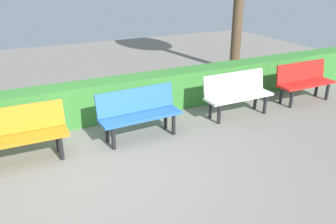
{
  "coord_description": "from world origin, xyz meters",
  "views": [
    {
      "loc": [
        1.04,
        4.39,
        2.75
      ],
      "look_at": [
        -1.35,
        -0.4,
        0.55
      ],
      "focal_mm": 37.11,
      "sensor_mm": 36.0,
      "label": 1
    }
  ],
  "objects_px": {
    "bench_white": "(237,92)",
    "bench_orange": "(16,133)",
    "bench_red": "(304,80)",
    "bench_blue": "(139,111)"
  },
  "relations": [
    {
      "from": "bench_white",
      "to": "bench_orange",
      "type": "relative_size",
      "value": 0.96
    },
    {
      "from": "bench_red",
      "to": "bench_white",
      "type": "relative_size",
      "value": 0.98
    },
    {
      "from": "bench_red",
      "to": "bench_white",
      "type": "bearing_deg",
      "value": 0.06
    },
    {
      "from": "bench_blue",
      "to": "bench_orange",
      "type": "relative_size",
      "value": 0.98
    },
    {
      "from": "bench_red",
      "to": "bench_orange",
      "type": "relative_size",
      "value": 0.94
    },
    {
      "from": "bench_blue",
      "to": "bench_red",
      "type": "bearing_deg",
      "value": 178.52
    },
    {
      "from": "bench_red",
      "to": "bench_white",
      "type": "xyz_separation_m",
      "value": [
        1.84,
        0.01,
        0.0
      ]
    },
    {
      "from": "bench_white",
      "to": "bench_orange",
      "type": "height_order",
      "value": "same"
    },
    {
      "from": "bench_white",
      "to": "bench_blue",
      "type": "relative_size",
      "value": 0.98
    },
    {
      "from": "bench_white",
      "to": "bench_blue",
      "type": "xyz_separation_m",
      "value": [
        2.14,
        0.06,
        0.0
      ]
    }
  ]
}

